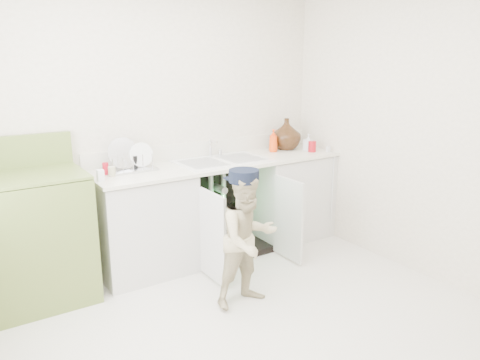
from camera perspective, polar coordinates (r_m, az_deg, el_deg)
name	(u,v)px	position (r m, az deg, el deg)	size (l,w,h in m)	color
ground	(244,324)	(3.47, 0.54, -17.16)	(3.50, 3.50, 0.00)	beige
room_shell	(245,151)	(3.01, 0.60, 3.51)	(6.00, 5.50, 1.26)	silver
counter_run	(224,204)	(4.49, -1.91, -2.95)	(2.44, 1.02, 1.22)	silver
avocado_stove	(33,237)	(3.90, -23.95, -6.37)	(0.81, 0.65, 1.26)	olive
repair_worker	(248,238)	(3.52, 1.00, -7.07)	(0.68, 0.82, 1.05)	beige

